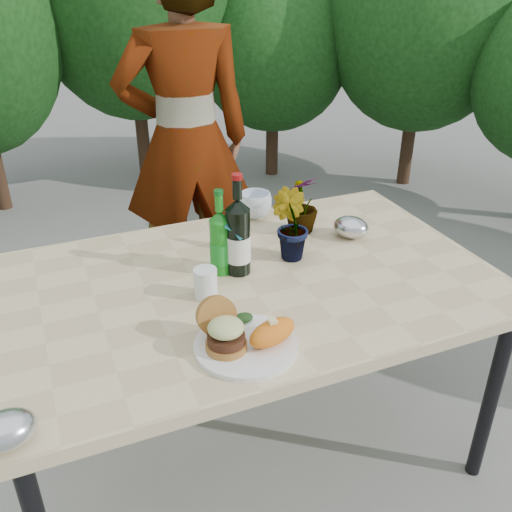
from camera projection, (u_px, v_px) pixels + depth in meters
name	position (u px, v px, depth m)	size (l,w,h in m)	color
ground	(248.00, 447.00, 2.19)	(80.00, 80.00, 0.00)	slate
patio_table	(247.00, 295.00, 1.86)	(1.60, 1.00, 0.75)	beige
shrub_hedge	(151.00, 53.00, 3.09)	(6.93, 5.13, 2.47)	#382316
dinner_plate	(246.00, 346.00, 1.52)	(0.28, 0.28, 0.01)	white
burger_stack	(224.00, 330.00, 1.49)	(0.11, 0.16, 0.11)	#B7722D
sweet_potato	(272.00, 332.00, 1.51)	(0.15, 0.08, 0.06)	orange
grilled_veg	(239.00, 320.00, 1.59)	(0.08, 0.05, 0.03)	olive
wine_bottle	(238.00, 238.00, 1.82)	(0.08, 0.08, 0.34)	black
sparkling_water	(220.00, 243.00, 1.83)	(0.07, 0.07, 0.29)	#17821A
plastic_cup	(206.00, 283.00, 1.73)	(0.07, 0.07, 0.10)	white
seedling_left	(238.00, 243.00, 1.83)	(0.11, 0.07, 0.21)	#215D20
seedling_mid	(290.00, 225.00, 1.91)	(0.13, 0.11, 0.24)	#295B1F
seedling_right	(302.00, 205.00, 2.10)	(0.12, 0.12, 0.22)	#2B5F20
blue_bowl	(255.00, 205.00, 2.24)	(0.13, 0.13, 0.10)	white
foil_packet_left	(6.00, 430.00, 1.22)	(0.13, 0.11, 0.08)	silver
foil_packet_right	(351.00, 227.00, 2.09)	(0.13, 0.11, 0.08)	silver
person	(186.00, 142.00, 2.69)	(0.64, 0.42, 1.76)	#9D674E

